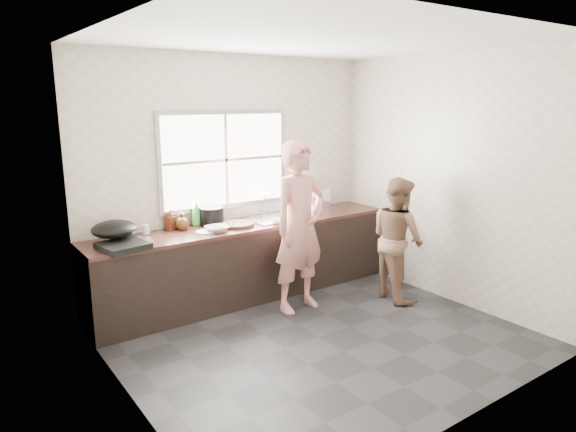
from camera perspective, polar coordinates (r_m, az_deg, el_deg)
floor at (r=5.03m, az=3.47°, el=-13.32°), size 3.60×3.20×0.01m
ceiling at (r=4.55m, az=3.96°, el=19.06°), size 3.60×3.20×0.01m
wall_back at (r=5.91m, az=-6.20°, el=4.38°), size 3.60×0.01×2.70m
wall_left at (r=3.75m, az=-18.22°, el=-1.06°), size 0.01×3.20×2.70m
wall_right at (r=5.89m, az=17.47°, el=3.84°), size 0.01×3.20×2.70m
wall_front at (r=3.53m, az=20.36°, el=-2.04°), size 3.60×0.01×2.70m
cabinet at (r=5.86m, az=-4.46°, el=-5.11°), size 3.60×0.62×0.82m
countertop at (r=5.74m, az=-4.53°, el=-1.02°), size 3.60×0.64×0.04m
sink at (r=5.92m, az=-1.63°, el=-0.32°), size 0.55×0.45×0.02m
faucet at (r=6.05m, az=-2.70°, el=1.37°), size 0.02×0.02×0.30m
window_frame at (r=5.82m, az=-7.03°, el=6.22°), size 1.60×0.05×1.10m
window_glazing at (r=5.80m, az=-6.92°, el=6.20°), size 1.50×0.01×1.00m
woman at (r=5.40m, az=1.30°, el=-1.84°), size 0.65×0.46×1.69m
person_side at (r=5.86m, az=12.06°, el=-2.46°), size 0.65×0.77×1.39m
cutting_board at (r=5.62m, az=-5.67°, el=-0.94°), size 0.38×0.38×0.04m
cleaver at (r=5.56m, az=-7.90°, el=-0.89°), size 0.20×0.11×0.01m
bowl_mince at (r=5.41m, az=-7.89°, el=-1.42°), size 0.26×0.26×0.06m
bowl_crabs at (r=6.21m, az=2.56°, el=0.56°), size 0.26×0.26×0.06m
bowl_held at (r=5.71m, az=-0.98°, el=-0.51°), size 0.23×0.23×0.07m
black_pot at (r=5.70m, az=-8.53°, el=-0.01°), size 0.28×0.28×0.20m
plate_food at (r=5.39m, az=-9.18°, el=-1.76°), size 0.25×0.25×0.02m
bottle_green at (r=5.67m, az=-10.13°, el=0.36°), size 0.12×0.12×0.29m
bottle_brown_tall at (r=5.56m, az=-12.93°, el=-0.48°), size 0.12×0.12×0.20m
bottle_brown_short at (r=5.53m, az=-11.68°, el=-0.66°), size 0.14×0.14×0.17m
glass_jar at (r=5.46m, az=-15.50°, el=-1.45°), size 0.08×0.08×0.10m
burner at (r=4.97m, az=-17.84°, el=-3.20°), size 0.45×0.45×0.06m
wok at (r=5.17m, az=-18.73°, el=-1.40°), size 0.48×0.48×0.16m
dish_rack at (r=6.16m, az=2.69°, el=1.56°), size 0.47×0.40×0.30m
pot_lid_left at (r=5.06m, az=-18.25°, el=-3.21°), size 0.34×0.34×0.01m
pot_lid_right at (r=5.23m, az=-16.15°, el=-2.58°), size 0.33×0.33×0.01m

